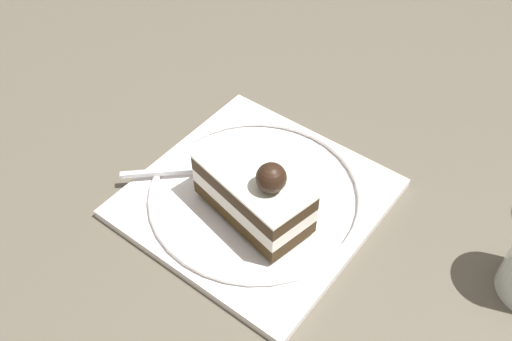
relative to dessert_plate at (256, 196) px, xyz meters
The scene contains 4 objects.
ground_plane 0.03m from the dessert_plate, 39.37° to the left, with size 2.40×2.40×0.00m, color #5C5547.
dessert_plate is the anchor object (origin of this frame).
cake_slice 0.05m from the dessert_plate, 134.45° to the left, with size 0.12×0.06×0.08m.
fork 0.08m from the dessert_plate, 27.75° to the left, with size 0.08×0.11×0.00m.
Camera 1 is at (-0.30, 0.24, 0.45)m, focal length 39.51 mm.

